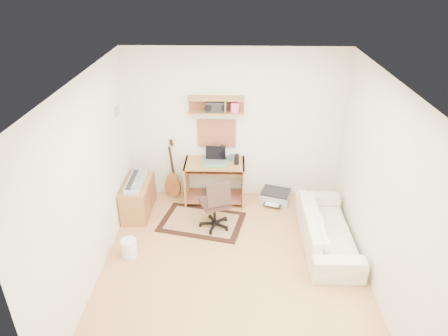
{
  "coord_description": "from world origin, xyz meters",
  "views": [
    {
      "loc": [
        0.01,
        -4.34,
        3.81
      ],
      "look_at": [
        -0.15,
        1.05,
        1.0
      ],
      "focal_mm": 32.67,
      "sensor_mm": 36.0,
      "label": 1
    }
  ],
  "objects_px": {
    "desk": "(215,182)",
    "task_chair": "(214,203)",
    "printer": "(276,196)",
    "cabinet": "(138,198)",
    "sofa": "(328,224)"
  },
  "relations": [
    {
      "from": "printer",
      "to": "sofa",
      "type": "xyz_separation_m",
      "value": [
        0.65,
        -1.18,
        0.27
      ]
    },
    {
      "from": "task_chair",
      "to": "cabinet",
      "type": "distance_m",
      "value": 1.35
    },
    {
      "from": "desk",
      "to": "task_chair",
      "type": "xyz_separation_m",
      "value": [
        0.03,
        -0.77,
        0.07
      ]
    },
    {
      "from": "cabinet",
      "to": "sofa",
      "type": "xyz_separation_m",
      "value": [
        2.96,
        -0.77,
        0.08
      ]
    },
    {
      "from": "sofa",
      "to": "task_chair",
      "type": "bearing_deg",
      "value": 77.33
    },
    {
      "from": "task_chair",
      "to": "cabinet",
      "type": "bearing_deg",
      "value": 140.08
    },
    {
      "from": "cabinet",
      "to": "sofa",
      "type": "distance_m",
      "value": 3.06
    },
    {
      "from": "desk",
      "to": "task_chair",
      "type": "height_order",
      "value": "task_chair"
    },
    {
      "from": "desk",
      "to": "sofa",
      "type": "height_order",
      "value": "desk"
    },
    {
      "from": "printer",
      "to": "sofa",
      "type": "relative_size",
      "value": 0.27
    },
    {
      "from": "desk",
      "to": "task_chair",
      "type": "bearing_deg",
      "value": -87.67
    },
    {
      "from": "task_chair",
      "to": "printer",
      "type": "distance_m",
      "value": 1.35
    },
    {
      "from": "desk",
      "to": "printer",
      "type": "xyz_separation_m",
      "value": [
        1.06,
        0.03,
        -0.29
      ]
    },
    {
      "from": "sofa",
      "to": "desk",
      "type": "bearing_deg",
      "value": 56.02
    },
    {
      "from": "cabinet",
      "to": "printer",
      "type": "distance_m",
      "value": 2.35
    }
  ]
}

